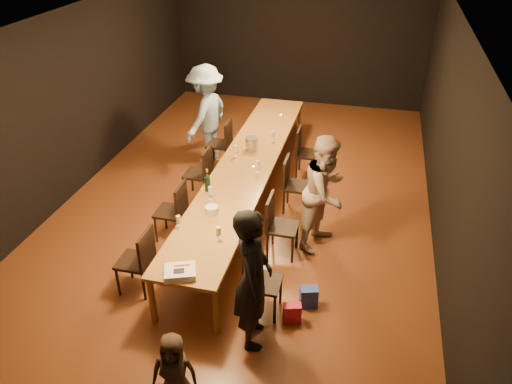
% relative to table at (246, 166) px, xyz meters
% --- Properties ---
extents(ground, '(10.00, 10.00, 0.00)m').
position_rel_table_xyz_m(ground, '(0.00, 0.00, -0.70)').
color(ground, '#492412').
rests_on(ground, ground).
extents(room_shell, '(6.04, 10.04, 3.02)m').
position_rel_table_xyz_m(room_shell, '(0.00, 0.00, 1.38)').
color(room_shell, black).
rests_on(room_shell, ground).
extents(table, '(0.90, 6.00, 0.75)m').
position_rel_table_xyz_m(table, '(0.00, 0.00, 0.00)').
color(table, brown).
rests_on(table, ground).
extents(chair_right_0, '(0.42, 0.42, 0.93)m').
position_rel_table_xyz_m(chair_right_0, '(0.85, -2.40, -0.24)').
color(chair_right_0, black).
rests_on(chair_right_0, ground).
extents(chair_right_1, '(0.42, 0.42, 0.93)m').
position_rel_table_xyz_m(chair_right_1, '(0.85, -1.20, -0.24)').
color(chair_right_1, black).
rests_on(chair_right_1, ground).
extents(chair_right_2, '(0.42, 0.42, 0.93)m').
position_rel_table_xyz_m(chair_right_2, '(0.85, 0.00, -0.24)').
color(chair_right_2, black).
rests_on(chair_right_2, ground).
extents(chair_right_3, '(0.42, 0.42, 0.93)m').
position_rel_table_xyz_m(chair_right_3, '(0.85, 1.20, -0.24)').
color(chair_right_3, black).
rests_on(chair_right_3, ground).
extents(chair_left_0, '(0.42, 0.42, 0.93)m').
position_rel_table_xyz_m(chair_left_0, '(-0.85, -2.40, -0.24)').
color(chair_left_0, black).
rests_on(chair_left_0, ground).
extents(chair_left_1, '(0.42, 0.42, 0.93)m').
position_rel_table_xyz_m(chair_left_1, '(-0.85, -1.20, -0.24)').
color(chair_left_1, black).
rests_on(chair_left_1, ground).
extents(chair_left_2, '(0.42, 0.42, 0.93)m').
position_rel_table_xyz_m(chair_left_2, '(-0.85, 0.00, -0.24)').
color(chair_left_2, black).
rests_on(chair_left_2, ground).
extents(chair_left_3, '(0.42, 0.42, 0.93)m').
position_rel_table_xyz_m(chair_left_3, '(-0.85, 1.20, -0.24)').
color(chair_left_3, black).
rests_on(chair_left_3, ground).
extents(woman_birthday, '(0.56, 0.73, 1.78)m').
position_rel_table_xyz_m(woman_birthday, '(0.83, -2.86, 0.19)').
color(woman_birthday, black).
rests_on(woman_birthday, ground).
extents(woman_tan, '(0.91, 1.02, 1.72)m').
position_rel_table_xyz_m(woman_tan, '(1.37, -0.78, 0.16)').
color(woman_tan, '#C7AD95').
rests_on(woman_tan, ground).
extents(man_blue, '(0.93, 1.33, 1.88)m').
position_rel_table_xyz_m(man_blue, '(-1.15, 1.41, 0.24)').
color(man_blue, '#88A8D3').
rests_on(man_blue, ground).
extents(child, '(0.52, 0.39, 0.96)m').
position_rel_table_xyz_m(child, '(0.31, -3.93, -0.22)').
color(child, '#3E2E23').
rests_on(child, ground).
extents(gift_bag_red, '(0.24, 0.18, 0.26)m').
position_rel_table_xyz_m(gift_bag_red, '(1.23, -2.50, -0.57)').
color(gift_bag_red, red).
rests_on(gift_bag_red, ground).
extents(gift_bag_blue, '(0.25, 0.21, 0.28)m').
position_rel_table_xyz_m(gift_bag_blue, '(1.39, -2.18, -0.56)').
color(gift_bag_blue, '#2844AD').
rests_on(gift_bag_blue, ground).
extents(birthday_cake, '(0.43, 0.39, 0.08)m').
position_rel_table_xyz_m(birthday_cake, '(-0.03, -2.83, 0.09)').
color(birthday_cake, white).
rests_on(birthday_cake, table).
extents(plate_stack, '(0.23, 0.23, 0.10)m').
position_rel_table_xyz_m(plate_stack, '(-0.09, -1.51, 0.10)').
color(plate_stack, white).
rests_on(plate_stack, table).
extents(champagne_bottle, '(0.10, 0.10, 0.36)m').
position_rel_table_xyz_m(champagne_bottle, '(-0.33, -0.96, 0.23)').
color(champagne_bottle, black).
rests_on(champagne_bottle, table).
extents(ice_bucket, '(0.23, 0.23, 0.23)m').
position_rel_table_xyz_m(ice_bucket, '(-0.04, 0.52, 0.16)').
color(ice_bucket, '#A9A9AD').
rests_on(ice_bucket, table).
extents(wineglass_0, '(0.06, 0.06, 0.21)m').
position_rel_table_xyz_m(wineglass_0, '(-0.38, -1.98, 0.15)').
color(wineglass_0, beige).
rests_on(wineglass_0, table).
extents(wineglass_1, '(0.06, 0.06, 0.21)m').
position_rel_table_xyz_m(wineglass_1, '(0.20, -2.10, 0.15)').
color(wineglass_1, beige).
rests_on(wineglass_1, table).
extents(wineglass_2, '(0.06, 0.06, 0.21)m').
position_rel_table_xyz_m(wineglass_2, '(-0.21, -1.18, 0.15)').
color(wineglass_2, silver).
rests_on(wineglass_2, table).
extents(wineglass_3, '(0.06, 0.06, 0.21)m').
position_rel_table_xyz_m(wineglass_3, '(0.25, -0.24, 0.15)').
color(wineglass_3, beige).
rests_on(wineglass_3, table).
extents(wineglass_4, '(0.06, 0.06, 0.21)m').
position_rel_table_xyz_m(wineglass_4, '(-0.23, 0.21, 0.15)').
color(wineglass_4, silver).
rests_on(wineglass_4, table).
extents(wineglass_5, '(0.06, 0.06, 0.21)m').
position_rel_table_xyz_m(wineglass_5, '(0.24, 0.92, 0.15)').
color(wineglass_5, silver).
rests_on(wineglass_5, table).
extents(tealight_near, '(0.05, 0.05, 0.03)m').
position_rel_table_xyz_m(tealight_near, '(0.15, -1.99, 0.06)').
color(tealight_near, '#B2B7B2').
rests_on(tealight_near, table).
extents(tealight_mid, '(0.05, 0.05, 0.03)m').
position_rel_table_xyz_m(tealight_mid, '(0.15, -0.12, 0.06)').
color(tealight_mid, '#B2B7B2').
rests_on(tealight_mid, table).
extents(tealight_far, '(0.05, 0.05, 0.03)m').
position_rel_table_xyz_m(tealight_far, '(0.15, 2.11, 0.06)').
color(tealight_far, '#B2B7B2').
rests_on(tealight_far, table).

